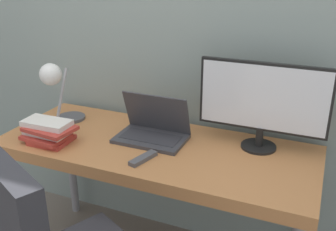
# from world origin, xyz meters

# --- Properties ---
(wall_back) EXTENTS (8.00, 0.05, 2.60)m
(wall_back) POSITION_xyz_m (0.00, 0.69, 1.30)
(wall_back) COLOR gray
(wall_back) RESTS_ON ground_plane
(desk) EXTENTS (1.56, 0.62, 0.75)m
(desk) POSITION_xyz_m (0.00, 0.31, 0.68)
(desk) COLOR #B77542
(desk) RESTS_ON ground_plane
(laptop) EXTENTS (0.35, 0.22, 0.23)m
(laptop) POSITION_xyz_m (-0.04, 0.37, 0.80)
(laptop) COLOR #38383D
(laptop) RESTS_ON desk
(monitor) EXTENTS (0.60, 0.17, 0.42)m
(monitor) POSITION_xyz_m (0.47, 0.48, 0.99)
(monitor) COLOR black
(monitor) RESTS_ON desk
(desk_lamp) EXTENTS (0.16, 0.27, 0.35)m
(desk_lamp) POSITION_xyz_m (-0.58, 0.32, 0.98)
(desk_lamp) COLOR #4C4C51
(desk_lamp) RESTS_ON desk
(book_stack) EXTENTS (0.27, 0.19, 0.11)m
(book_stack) POSITION_xyz_m (-0.50, 0.14, 0.80)
(book_stack) COLOR #B2382D
(book_stack) RESTS_ON desk
(tv_remote) EXTENTS (0.08, 0.16, 0.02)m
(tv_remote) POSITION_xyz_m (0.02, 0.15, 0.76)
(tv_remote) COLOR #4C4C51
(tv_remote) RESTS_ON desk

